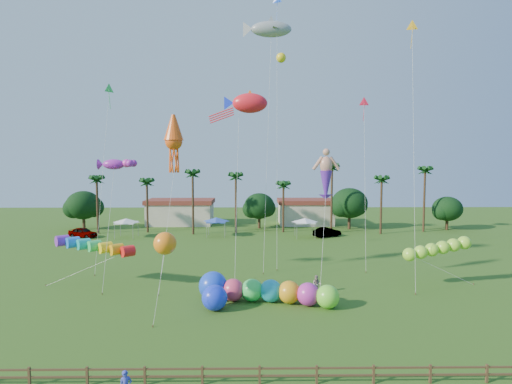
{
  "coord_description": "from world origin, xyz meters",
  "views": [
    {
      "loc": [
        -0.43,
        -26.16,
        11.53
      ],
      "look_at": [
        0.0,
        10.0,
        9.0
      ],
      "focal_mm": 28.0,
      "sensor_mm": 36.0,
      "label": 1
    }
  ],
  "objects_px": {
    "spectator_b": "(317,284)",
    "blue_ball": "(215,298)",
    "car_b": "(327,232)",
    "caterpillar_inflatable": "(262,291)",
    "car_a": "(83,232)"
  },
  "relations": [
    {
      "from": "car_a",
      "to": "spectator_b",
      "type": "distance_m",
      "value": 42.58
    },
    {
      "from": "car_b",
      "to": "caterpillar_inflatable",
      "type": "height_order",
      "value": "caterpillar_inflatable"
    },
    {
      "from": "car_a",
      "to": "blue_ball",
      "type": "height_order",
      "value": "blue_ball"
    },
    {
      "from": "car_b",
      "to": "blue_ball",
      "type": "bearing_deg",
      "value": 126.54
    },
    {
      "from": "car_b",
      "to": "caterpillar_inflatable",
      "type": "distance_m",
      "value": 31.98
    },
    {
      "from": "caterpillar_inflatable",
      "to": "blue_ball",
      "type": "xyz_separation_m",
      "value": [
        -3.79,
        -1.74,
        0.01
      ]
    },
    {
      "from": "spectator_b",
      "to": "blue_ball",
      "type": "relative_size",
      "value": 0.8
    },
    {
      "from": "spectator_b",
      "to": "caterpillar_inflatable",
      "type": "height_order",
      "value": "caterpillar_inflatable"
    },
    {
      "from": "car_b",
      "to": "caterpillar_inflatable",
      "type": "relative_size",
      "value": 0.39
    },
    {
      "from": "spectator_b",
      "to": "caterpillar_inflatable",
      "type": "relative_size",
      "value": 0.14
    },
    {
      "from": "car_b",
      "to": "spectator_b",
      "type": "relative_size",
      "value": 2.84
    },
    {
      "from": "spectator_b",
      "to": "blue_ball",
      "type": "xyz_separation_m",
      "value": [
        -8.75,
        -4.06,
        0.21
      ]
    },
    {
      "from": "car_a",
      "to": "blue_ball",
      "type": "relative_size",
      "value": 2.27
    },
    {
      "from": "car_a",
      "to": "caterpillar_inflatable",
      "type": "distance_m",
      "value": 40.62
    },
    {
      "from": "car_a",
      "to": "blue_ball",
      "type": "xyz_separation_m",
      "value": [
        23.66,
        -31.68,
        0.23
      ]
    }
  ]
}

